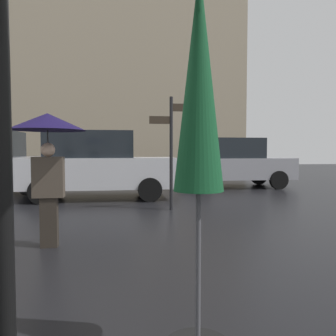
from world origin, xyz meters
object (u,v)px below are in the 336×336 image
at_px(pedestrian_with_umbrella, 48,137).
at_px(street_signpost, 171,141).
at_px(folded_patio_umbrella_far, 199,97).
at_px(parked_car_distant, 231,162).
at_px(parked_car_left, 96,165).

bearing_deg(pedestrian_with_umbrella, street_signpost, 29.72).
xyz_separation_m(folded_patio_umbrella_far, parked_car_distant, (3.70, 10.24, -0.81)).
height_order(parked_car_left, street_signpost, street_signpost).
distance_m(folded_patio_umbrella_far, pedestrian_with_umbrella, 3.25).
bearing_deg(parked_car_distant, pedestrian_with_umbrella, -136.50).
distance_m(folded_patio_umbrella_far, parked_car_distant, 10.92).
xyz_separation_m(pedestrian_with_umbrella, street_signpost, (2.24, 2.83, 0.03)).
relative_size(folded_patio_umbrella_far, parked_car_left, 0.60).
distance_m(folded_patio_umbrella_far, street_signpost, 5.71).
xyz_separation_m(folded_patio_umbrella_far, parked_car_left, (-1.24, 7.82, -0.78)).
height_order(parked_car_left, parked_car_distant, parked_car_left).
bearing_deg(folded_patio_umbrella_far, parked_car_left, 99.04).
bearing_deg(parked_car_distant, parked_car_left, -164.95).
bearing_deg(pedestrian_with_umbrella, parked_car_distant, 32.62).
distance_m(parked_car_left, street_signpost, 2.94).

